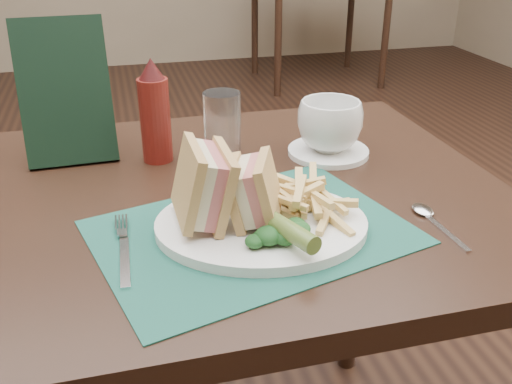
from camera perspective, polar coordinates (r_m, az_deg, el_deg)
floor at (r=1.77m, az=-5.60°, el=-14.79°), size 7.00×7.00×0.00m
wall_back at (r=4.96m, az=-12.36°, el=12.33°), size 6.00×0.00×6.00m
table_main at (r=1.15m, az=-2.21°, el=-16.74°), size 0.90×0.75×0.75m
table_bg_right at (r=4.34m, az=6.15°, el=15.87°), size 0.90×0.75×0.75m
placemat at (r=0.81m, az=-0.42°, el=-4.03°), size 0.49×0.40×0.00m
plate at (r=0.81m, az=0.53°, el=-3.30°), size 0.34×0.29×0.01m
sandwich_half_a at (r=0.78m, az=-6.80°, el=0.62°), size 0.08×0.12×0.11m
sandwich_half_b at (r=0.78m, az=-1.76°, el=0.29°), size 0.10×0.11×0.10m
kale_garnish at (r=0.76m, az=2.12°, el=-3.80°), size 0.11×0.08×0.03m
pickle_spear at (r=0.74m, az=2.85°, el=-3.57°), size 0.07×0.12×0.03m
fries_pile at (r=0.83m, az=4.73°, el=-0.03°), size 0.18×0.20×0.05m
fork at (r=0.78m, az=-13.12°, el=-5.33°), size 0.04×0.17×0.01m
spoon at (r=0.86m, az=17.77°, el=-2.99°), size 0.04×0.15×0.01m
saucer at (r=1.07m, az=7.23°, el=4.03°), size 0.16×0.16×0.01m
coffee_cup at (r=1.05m, az=7.39°, el=6.61°), size 0.15×0.15×0.09m
drinking_glass at (r=1.01m, az=-3.38°, el=6.34°), size 0.08×0.08×0.13m
ketchup_bottle at (r=1.02m, az=-10.11°, el=8.00°), size 0.07×0.07×0.19m
check_presenter at (r=1.06m, az=-18.54°, el=9.46°), size 0.16×0.10×0.25m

